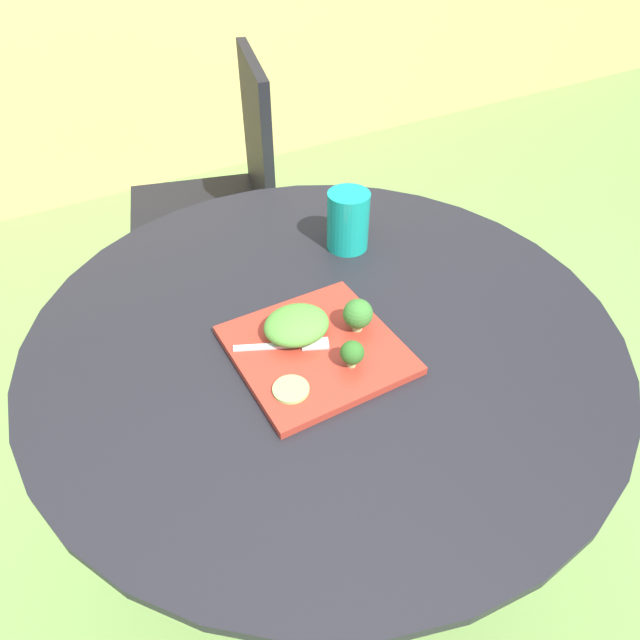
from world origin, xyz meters
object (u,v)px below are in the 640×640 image
(drinking_glass, at_px, (348,224))
(fork, at_px, (291,345))
(patio_chair, at_px, (226,185))
(salad_plate, at_px, (316,349))

(drinking_glass, bearing_deg, fork, -137.85)
(drinking_glass, relative_size, fork, 0.81)
(drinking_glass, xyz_separation_m, fork, (-0.24, -0.22, -0.04))
(fork, bearing_deg, patio_chair, 74.99)
(drinking_glass, bearing_deg, salad_plate, -130.86)
(salad_plate, bearing_deg, patio_chair, 77.23)
(patio_chair, relative_size, drinking_glass, 7.52)
(patio_chair, relative_size, salad_plate, 3.52)
(salad_plate, distance_m, fork, 0.04)
(patio_chair, height_order, fork, patio_chair)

